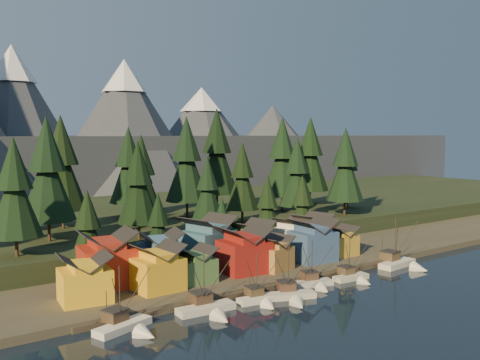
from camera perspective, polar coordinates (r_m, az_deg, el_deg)
ground at (r=97.85m, az=9.12°, el=-13.52°), size 500.00×500.00×0.00m
shore_strip at (r=127.91m, az=-3.80°, el=-8.71°), size 400.00×50.00×1.50m
hillside at (r=171.09m, az=-12.77°, el=-4.58°), size 420.00×100.00×6.00m
dock at (r=109.43m, az=2.88°, el=-11.19°), size 80.00×4.00×1.00m
mountain_ridge at (r=285.78m, az=-23.46°, el=3.54°), size 560.00×190.00×90.00m
boat_0 at (r=87.98m, az=-11.91°, el=-14.24°), size 10.57×11.01×11.41m
boat_1 at (r=94.19m, az=-3.31°, el=-12.82°), size 10.93×11.79×11.75m
boat_2 at (r=99.53m, az=2.18°, el=-11.94°), size 8.23×8.77×10.03m
boat_3 at (r=101.83m, az=5.52°, el=-11.58°), size 10.48×10.85×10.85m
boat_4 at (r=110.66m, az=8.04°, el=-10.26°), size 8.94×9.40×10.20m
boat_5 at (r=116.64m, az=12.07°, el=-9.55°), size 8.47×9.11×9.99m
boat_6 at (r=130.43m, az=16.90°, el=-7.88°), size 11.22×12.02×12.79m
house_front_0 at (r=98.73m, az=-16.23°, el=-9.89°), size 9.40×9.00×8.45m
house_front_1 at (r=102.87m, az=-8.79°, el=-9.05°), size 8.81×8.49×8.79m
house_front_2 at (r=107.78m, az=-4.87°, el=-8.87°), size 7.21×7.26×7.03m
house_front_3 at (r=114.51m, az=0.44°, el=-7.30°), size 10.30×9.89×9.73m
house_front_4 at (r=117.17m, az=3.43°, el=-7.67°), size 8.64×9.07×7.32m
house_front_5 at (r=125.49m, az=7.75°, el=-6.24°), size 10.01×9.23×9.84m
house_front_6 at (r=132.62m, az=10.65°, el=-6.31°), size 7.28×6.90×7.09m
house_back_0 at (r=106.90m, az=-14.01°, el=-8.01°), size 11.16×10.82×10.85m
house_back_1 at (r=111.43m, az=-8.55°, el=-7.72°), size 10.54×10.62×9.66m
house_back_2 at (r=121.44m, az=-3.45°, el=-6.30°), size 12.04×11.40×10.93m
house_back_3 at (r=124.93m, az=1.24°, el=-6.40°), size 10.55×9.78×9.22m
house_back_4 at (r=133.63m, az=5.75°, el=-5.76°), size 9.49×9.24×8.84m
house_back_5 at (r=137.31m, az=7.77°, el=-5.42°), size 9.66×9.74×9.17m
tree_hill_2 at (r=116.88m, az=-22.90°, el=-1.08°), size 10.54×10.54×24.55m
tree_hill_3 at (r=130.75m, az=-19.86°, el=0.70°), size 12.50×12.50×29.11m
tree_hill_4 at (r=147.35m, az=-18.49°, el=1.39°), size 12.91×12.91×30.07m
tree_hill_5 at (r=127.95m, az=-10.79°, el=-0.58°), size 10.04×10.04×23.38m
tree_hill_6 at (r=144.80m, az=-10.46°, el=0.38°), size 10.68×10.68×24.89m
tree_hill_7 at (r=135.04m, az=-3.49°, el=-1.13°), size 8.37×8.37×19.51m
tree_hill_8 at (r=159.18m, az=-5.70°, el=1.90°), size 12.99×12.99×30.27m
tree_hill_9 at (r=149.61m, az=0.25°, el=0.18°), size 9.81×9.81×22.86m
tree_hill_10 at (r=174.32m, az=-2.48°, el=2.74°), size 14.34×14.34×33.40m
tree_hill_11 at (r=155.74m, az=6.10°, el=0.63°), size 10.43×10.43×24.30m
tree_hill_12 at (r=172.81m, az=4.53°, el=2.18°), size 13.09×13.09×30.49m
tree_hill_13 at (r=166.83m, az=11.16°, el=1.35°), size 11.58×11.58×26.99m
tree_hill_14 at (r=189.28m, az=7.51°, el=2.47°), size 13.30×13.30×30.99m
tree_hill_15 at (r=161.78m, az=-11.77°, el=1.28°), size 11.69×11.69×27.23m
tree_hill_17 at (r=182.54m, az=11.42°, el=0.91°), size 9.75×9.75×22.71m
tree_shore_0 at (r=113.67m, az=-15.92°, el=-5.08°), size 7.85×7.85×18.29m
tree_shore_1 at (r=120.13m, az=-8.70°, el=-4.89°), size 7.08×7.08×16.50m
tree_shore_2 at (r=128.85m, az=-1.93°, el=-4.69°), size 6.17×6.17×14.38m
tree_shore_3 at (r=136.67m, az=2.95°, el=-3.04°), size 8.22×8.22×19.15m
tree_shore_4 at (r=144.48m, az=6.66°, el=-2.77°), size 7.96×7.96×18.54m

